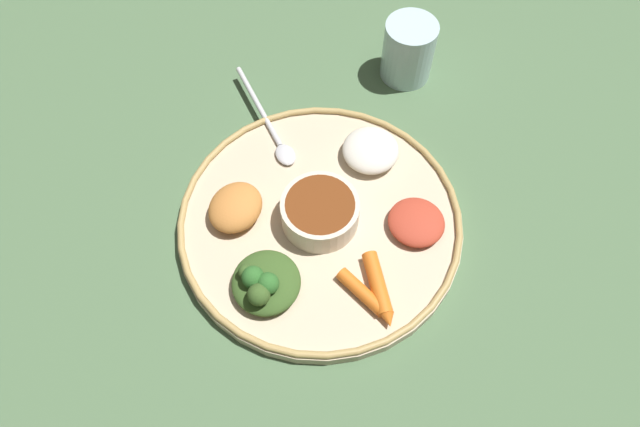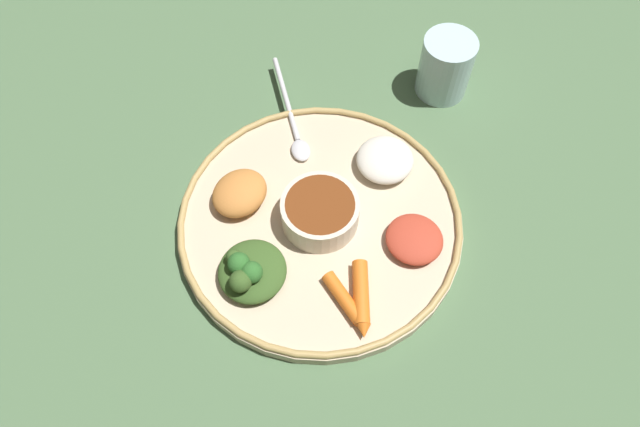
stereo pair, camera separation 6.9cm
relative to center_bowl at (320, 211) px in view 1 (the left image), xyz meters
The scene contains 12 objects.
ground_plane 0.04m from the center_bowl, ahead, with size 2.40×2.40×0.00m, color #4C6B47.
platter 0.03m from the center_bowl, ahead, with size 0.34×0.34×0.02m, color #C6B293.
platter_rim 0.02m from the center_bowl, ahead, with size 0.34×0.34×0.01m, color tan.
center_bowl is the anchor object (origin of this frame).
spoon 0.15m from the center_bowl, 11.02° to the right, with size 0.18×0.05×0.01m.
greens_pile 0.11m from the center_bowl, 109.01° to the left, with size 0.11×0.11×0.04m.
carrot_near_spoon 0.11m from the center_bowl, behind, with size 0.08×0.03×0.02m.
carrot_outer 0.11m from the center_bowl, behind, with size 0.09×0.05×0.02m.
mound_squash 0.10m from the center_bowl, 48.98° to the left, with size 0.07×0.06×0.03m, color #C67A38.
mound_berbere_red 0.11m from the center_bowl, 131.02° to the right, with size 0.07×0.07×0.02m, color #B73D28.
mound_rice_white 0.11m from the center_bowl, 71.02° to the right, with size 0.07×0.07×0.03m, color silver.
drinking_glass 0.28m from the center_bowl, 62.24° to the right, with size 0.07×0.07×0.09m.
Camera 1 is at (-0.28, 0.20, 0.63)m, focal length 33.06 mm.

